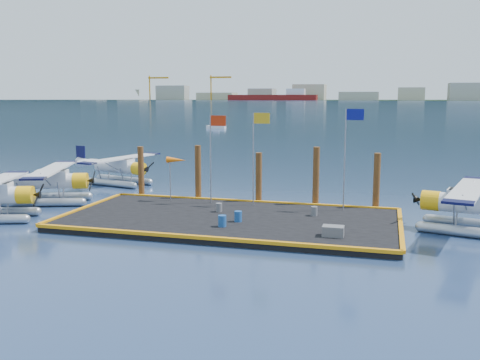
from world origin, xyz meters
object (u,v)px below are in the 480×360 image
object	(u,v)px
seaplane_d	(475,208)
flagpole_red	(213,145)
crate	(333,231)
flagpole_yellow	(256,145)
windsock	(176,161)
drum_1	(222,221)
flagpole_blue	(348,144)
piling_4	(377,183)
drum_2	(314,211)
piling_1	(198,174)
seaplane_c	(119,169)
piling_2	(259,180)
drum_5	(219,207)
drum_3	(238,216)
seaplane_b	(47,183)
piling_0	(141,173)
piling_3	(316,178)

from	to	relation	value
seaplane_d	flagpole_red	xyz separation A→B (m)	(-16.29, 2.42, 2.91)
crate	flagpole_yellow	xyz separation A→B (m)	(-5.81, 6.74, 3.83)
windsock	drum_1	bearing A→B (deg)	-49.85
flagpole_blue	piling_4	size ratio (longest dim) A/B	1.62
drum_2	piling_1	bearing A→B (deg)	157.43
seaplane_c	piling_2	bearing A→B (deg)	81.73
drum_2	drum_5	size ratio (longest dim) A/B	1.01
drum_3	flagpole_yellow	bearing A→B (deg)	91.22
seaplane_b	drum_2	xyz separation A→B (m)	(19.33, -0.58, -0.79)
piling_0	piling_2	xyz separation A→B (m)	(9.00, 0.00, -0.10)
windsock	piling_3	bearing A→B (deg)	9.53
seaplane_c	flagpole_red	world-z (taller)	flagpole_red
seaplane_c	piling_0	distance (m)	7.64
windsock	piling_3	xyz separation A→B (m)	(9.53, 1.60, -1.08)
seaplane_d	seaplane_b	bearing A→B (deg)	102.11
seaplane_c	piling_0	xyz separation A→B (m)	(4.95, -5.79, 0.60)
piling_3	piling_4	distance (m)	4.00
seaplane_d	flagpole_blue	bearing A→B (deg)	85.60
drum_3	drum_5	size ratio (longest dim) A/B	1.12
drum_5	piling_3	distance (m)	7.15
flagpole_red	crate	bearing A→B (deg)	-37.41
drum_1	drum_3	world-z (taller)	drum_1
flagpole_red	seaplane_b	bearing A→B (deg)	-172.87
flagpole_yellow	seaplane_b	bearing A→B (deg)	-174.27
windsock	piling_2	distance (m)	5.90
seaplane_c	piling_3	bearing A→B (deg)	86.39
drum_5	piling_1	world-z (taller)	piling_1
flagpole_red	flagpole_yellow	xyz separation A→B (m)	(3.00, 0.00, 0.12)
seaplane_c	seaplane_d	distance (m)	29.14
drum_2	windsock	xyz separation A→B (m)	(-9.93, 2.10, 2.54)
piling_1	piling_0	bearing A→B (deg)	180.00
drum_2	piling_1	world-z (taller)	piling_1
piling_1	flagpole_yellow	bearing A→B (deg)	-18.79
drum_3	piling_3	bearing A→B (deg)	60.25
windsock	piling_0	world-z (taller)	piling_0
flagpole_yellow	windsock	bearing A→B (deg)	180.00
piling_1	piling_3	bearing A→B (deg)	0.00
flagpole_yellow	crate	bearing A→B (deg)	-49.22
seaplane_c	flagpole_blue	bearing A→B (deg)	84.13
crate	piling_2	bearing A→B (deg)	125.80
seaplane_b	seaplane_c	bearing A→B (deg)	154.17
drum_5	piling_0	distance (m)	8.62
drum_3	piling_3	distance (m)	7.58
flagpole_red	piling_1	size ratio (longest dim) A/B	1.43
crate	piling_3	xyz separation A→B (m)	(-2.01, 8.34, 1.47)
drum_3	piling_3	xyz separation A→B (m)	(3.69, 6.46, 1.44)
drum_2	flagpole_yellow	size ratio (longest dim) A/B	0.09
flagpole_blue	piling_2	distance (m)	6.98
flagpole_yellow	flagpole_blue	xyz separation A→B (m)	(5.99, -0.00, 0.17)
flagpole_red	piling_3	distance (m)	7.33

